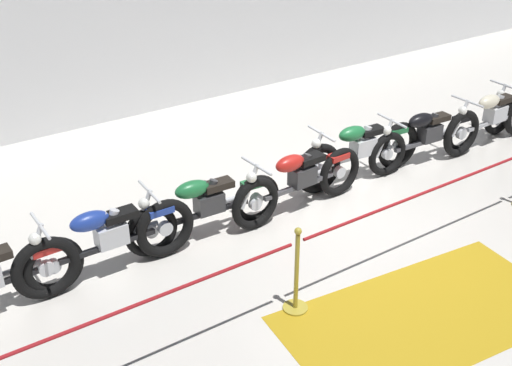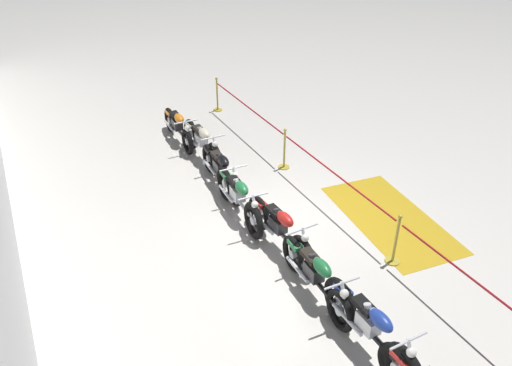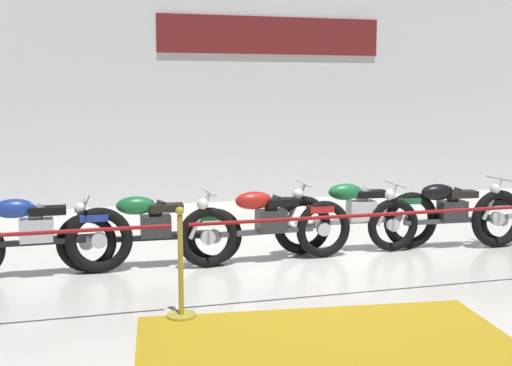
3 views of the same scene
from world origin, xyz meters
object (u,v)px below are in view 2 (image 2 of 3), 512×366
Objects in this scene: stanchion_mid_right at (284,155)px; floor_banner at (390,218)px; motorcycle_green_2 at (315,276)px; motorcycle_black_5 at (221,170)px; stanchion_far_left at (383,217)px; stanchion_mid_left at (395,246)px; motorcycle_green_4 at (239,198)px; motorcycle_red_3 at (279,228)px; motorcycle_blue_1 at (370,329)px; motorcycle_cream_6 at (202,143)px; motorcycle_orange_7 at (178,127)px; stanchion_far_right at (217,99)px.

floor_banner is at bearing -163.17° from stanchion_mid_right.
motorcycle_black_5 reaches higher than motorcycle_green_2.
stanchion_mid_right reaches higher than motorcycle_green_2.
stanchion_mid_left is (-0.40, 0.00, -0.40)m from stanchion_far_left.
motorcycle_green_4 is at bearing 172.87° from motorcycle_black_5.
motorcycle_green_4 is (1.31, 0.23, 0.00)m from motorcycle_red_3.
motorcycle_cream_6 is (6.77, -0.11, 0.01)m from motorcycle_blue_1.
floor_banner is (-4.22, -2.51, -0.48)m from motorcycle_cream_6.
stanchion_mid_right is at bearing -17.58° from motorcycle_blue_1.
motorcycle_black_5 is 2.20× the size of stanchion_mid_right.
floor_banner is at bearing -149.31° from motorcycle_cream_6.
motorcycle_green_4 is 2.18× the size of stanchion_mid_right.
motorcycle_black_5 is at bearing 24.23° from stanchion_mid_left.
motorcycle_blue_1 is at bearing -179.38° from motorcycle_orange_7.
motorcycle_red_3 is at bearing -1.06° from motorcycle_blue_1.
motorcycle_cream_6 reaches higher than floor_banner.
floor_banner is at bearing -136.61° from motorcycle_black_5.
motorcycle_red_3 is 2.13× the size of stanchion_far_right.
stanchion_far_right is (8.20, -1.80, -0.10)m from motorcycle_green_2.
stanchion_mid_left is (-6.56, -1.82, -0.09)m from motorcycle_orange_7.
motorcycle_blue_1 is 8.00m from motorcycle_orange_7.
stanchion_far_right is (8.11, 0.00, 0.00)m from stanchion_mid_left.
motorcycle_cream_6 is 2.21× the size of stanchion_far_right.
floor_banner is at bearing -45.83° from motorcycle_blue_1.
stanchion_far_left reaches higher than floor_banner.
stanchion_far_left is at bearing -153.34° from motorcycle_black_5.
motorcycle_blue_1 is at bearing 169.72° from stanchion_far_right.
motorcycle_black_5 is 2.20× the size of stanchion_far_right.
stanchion_far_right is at bearing 0.00° from stanchion_mid_left.
floor_banner is (2.54, -2.62, -0.47)m from motorcycle_blue_1.
motorcycle_black_5 is (2.57, 0.07, -0.01)m from motorcycle_red_3.
motorcycle_cream_6 is at bearing -5.13° from motorcycle_black_5.
stanchion_far_left is (-2.23, -1.91, 0.28)m from motorcycle_green_4.
motorcycle_black_5 is 1.44m from motorcycle_cream_6.
motorcycle_cream_6 reaches higher than motorcycle_black_5.
motorcycle_cream_6 is 0.19× the size of stanchion_far_left.
stanchion_far_left is at bearing -161.76° from motorcycle_cream_6.
stanchion_mid_right reaches higher than motorcycle_blue_1.
motorcycle_green_4 is (4.07, 0.18, -0.00)m from motorcycle_blue_1.
motorcycle_green_4 reaches higher than motorcycle_black_5.
stanchion_mid_left is (-5.33, -1.62, -0.13)m from motorcycle_cream_6.
motorcycle_green_2 is 0.98× the size of motorcycle_red_3.
motorcycle_black_5 is at bearing 174.87° from motorcycle_cream_6.
motorcycle_green_4 is at bearing 126.23° from stanchion_mid_right.
motorcycle_blue_1 is 0.18× the size of stanchion_far_left.
stanchion_far_left is at bearing 134.46° from floor_banner.
stanchion_far_right reaches higher than motorcycle_green_2.
floor_banner is (-2.93, -0.89, -0.35)m from stanchion_mid_right.
stanchion_mid_left is (-2.63, -1.91, -0.12)m from motorcycle_green_4.
stanchion_mid_left is at bearing 180.00° from stanchion_far_right.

